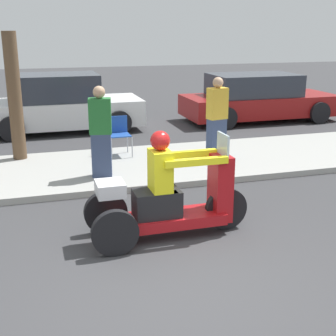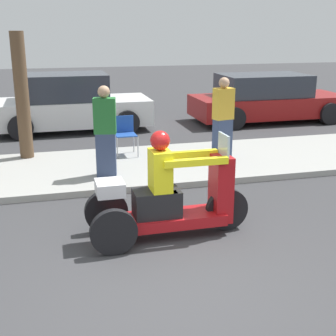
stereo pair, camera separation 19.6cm
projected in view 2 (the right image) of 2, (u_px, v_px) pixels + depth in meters
ground_plane at (180, 290)px, 5.13m from camera, size 60.00×60.00×0.00m
sidewalk_strip at (116, 168)px, 9.37m from camera, size 28.00×2.80×0.12m
motorcycle_trike at (169, 200)px, 6.31m from camera, size 2.26×0.82×1.49m
spectator_end_of_line at (105, 133)px, 8.46m from camera, size 0.43×0.31×1.66m
spectator_by_tree at (223, 119)px, 9.71m from camera, size 0.44×0.32×1.67m
folding_chair_curbside at (125, 131)px, 10.01m from camera, size 0.47×0.47×0.82m
parked_car_lot_center at (70, 104)px, 12.86m from camera, size 4.22×1.99×1.56m
parked_car_lot_left at (267, 99)px, 14.13m from camera, size 4.64×2.08×1.42m
tree_trunk at (22, 96)px, 9.55m from camera, size 0.28×0.28×2.58m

